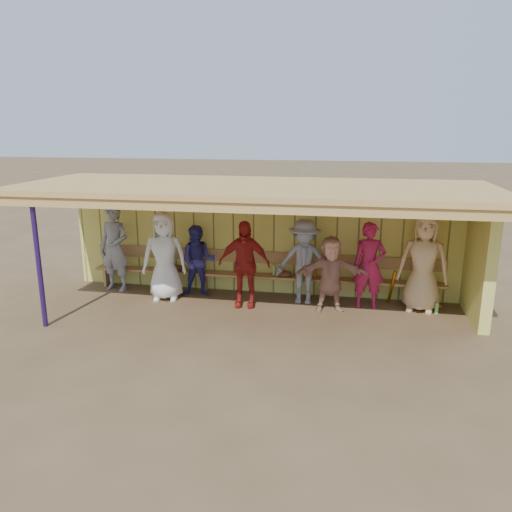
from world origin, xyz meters
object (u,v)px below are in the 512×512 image
(player_h, at_px, (423,263))
(bench, at_px, (262,271))
(player_d, at_px, (244,264))
(player_g, at_px, (369,266))
(player_f, at_px, (330,274))
(player_e, at_px, (304,262))
(player_b, at_px, (164,256))
(player_c, at_px, (198,261))
(player_a, at_px, (115,248))

(player_h, distance_m, bench, 3.30)
(player_d, xyz_separation_m, player_g, (2.46, 0.37, -0.01))
(player_f, xyz_separation_m, player_h, (1.77, 0.33, 0.22))
(player_h, height_order, bench, player_h)
(player_d, height_order, player_e, player_d)
(player_g, bearing_deg, player_d, -173.91)
(player_d, relative_size, player_g, 1.01)
(player_h, relative_size, bench, 0.26)
(player_b, relative_size, bench, 0.24)
(player_e, bearing_deg, player_g, 0.08)
(player_e, xyz_separation_m, bench, (-0.93, 0.38, -0.35))
(player_b, bearing_deg, player_c, 18.05)
(player_b, height_order, player_f, player_b)
(player_d, relative_size, bench, 0.23)
(player_a, bearing_deg, player_c, 7.54)
(player_c, relative_size, player_f, 1.02)
(player_a, xyz_separation_m, player_h, (6.49, -0.10, 0.02))
(player_a, distance_m, player_d, 3.05)
(player_a, distance_m, bench, 3.29)
(player_a, relative_size, player_b, 1.03)
(player_b, distance_m, bench, 2.11)
(player_e, relative_size, player_h, 0.90)
(player_g, xyz_separation_m, player_h, (1.03, 0.01, 0.11))
(player_g, bearing_deg, bench, 166.89)
(player_f, height_order, player_h, player_h)
(player_a, bearing_deg, player_e, 7.63)
(player_a, distance_m, player_b, 1.35)
(player_a, xyz_separation_m, player_g, (5.47, -0.11, -0.09))
(player_c, distance_m, player_g, 3.55)
(player_e, distance_m, player_f, 0.67)
(player_h, bearing_deg, player_c, -169.18)
(player_e, distance_m, player_h, 2.32)
(player_d, bearing_deg, player_f, -1.96)
(player_f, relative_size, player_g, 0.87)
(player_b, relative_size, player_h, 0.95)
(player_d, relative_size, player_h, 0.90)
(player_c, height_order, player_e, player_e)
(player_a, height_order, player_g, player_a)
(player_b, distance_m, player_d, 1.72)
(player_d, distance_m, player_f, 1.72)
(player_e, height_order, bench, player_e)
(player_f, bearing_deg, player_e, 133.76)
(player_a, relative_size, player_e, 1.09)
(player_c, bearing_deg, player_h, -9.20)
(player_c, distance_m, player_e, 2.26)
(player_f, bearing_deg, bench, 140.06)
(player_e, bearing_deg, player_f, -31.31)
(player_b, height_order, player_c, player_b)
(player_e, relative_size, player_f, 1.16)
(player_f, height_order, player_g, player_g)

